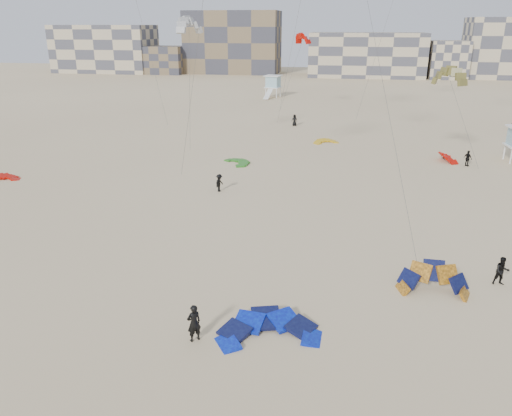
# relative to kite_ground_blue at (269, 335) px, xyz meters

# --- Properties ---
(ground) EXTENTS (320.00, 320.00, 0.00)m
(ground) POSITION_rel_kite_ground_blue_xyz_m (-2.34, 1.68, 0.00)
(ground) COLOR beige
(ground) RESTS_ON ground
(kite_ground_blue) EXTENTS (6.12, 6.30, 2.30)m
(kite_ground_blue) POSITION_rel_kite_ground_blue_xyz_m (0.00, 0.00, 0.00)
(kite_ground_blue) COLOR #063ACF
(kite_ground_blue) RESTS_ON ground
(kite_ground_orange) EXTENTS (4.11, 3.98, 3.91)m
(kite_ground_orange) POSITION_rel_kite_ground_blue_xyz_m (8.49, 5.80, 0.00)
(kite_ground_orange) COLOR #FFA125
(kite_ground_orange) RESTS_ON ground
(kite_ground_green) EXTENTS (4.60, 4.56, 0.60)m
(kite_ground_green) POSITION_rel_kite_ground_blue_xyz_m (-8.30, 31.03, 0.00)
(kite_ground_green) COLOR #1F7A22
(kite_ground_green) RESTS_ON ground
(kite_ground_red_far) EXTENTS (3.35, 3.19, 2.60)m
(kite_ground_red_far) POSITION_rel_kite_ground_blue_xyz_m (14.42, 36.08, 0.00)
(kite_ground_red_far) COLOR #DF0000
(kite_ground_red_far) RESTS_ON ground
(kite_ground_yellow) EXTENTS (4.03, 4.11, 1.17)m
(kite_ground_yellow) POSITION_rel_kite_ground_blue_xyz_m (0.66, 42.86, 0.00)
(kite_ground_yellow) COLOR yellow
(kite_ground_yellow) RESTS_ON ground
(kitesurfer_main) EXTENTS (0.83, 0.81, 1.92)m
(kitesurfer_main) POSITION_rel_kite_ground_blue_xyz_m (-3.44, -1.03, 0.96)
(kitesurfer_main) COLOR black
(kitesurfer_main) RESTS_ON ground
(kitesurfer_b) EXTENTS (0.90, 0.74, 1.73)m
(kitesurfer_b) POSITION_rel_kite_ground_blue_xyz_m (12.47, 7.39, 0.87)
(kitesurfer_b) COLOR black
(kitesurfer_b) RESTS_ON ground
(kitesurfer_c) EXTENTS (0.87, 1.17, 1.61)m
(kitesurfer_c) POSITION_rel_kite_ground_blue_xyz_m (-7.84, 21.24, 0.80)
(kitesurfer_c) COLOR black
(kitesurfer_c) RESTS_ON ground
(kitesurfer_d) EXTENTS (0.95, 1.04, 1.70)m
(kitesurfer_d) POSITION_rel_kite_ground_blue_xyz_m (16.05, 34.24, 0.85)
(kitesurfer_d) COLOR black
(kitesurfer_d) RESTS_ON ground
(kitesurfer_e) EXTENTS (0.83, 0.54, 1.69)m
(kitesurfer_e) POSITION_rel_kite_ground_blue_xyz_m (-4.47, 53.36, 0.84)
(kitesurfer_e) COLOR black
(kitesurfer_e) RESTS_ON ground
(kite_fly_grey) EXTENTS (4.54, 4.79, 14.36)m
(kite_fly_grey) POSITION_rel_kite_ground_blue_xyz_m (-14.28, 34.68, 13.98)
(kite_fly_grey) COLOR silver
(kite_fly_grey) RESTS_ON ground
(kite_fly_olive) EXTENTS (5.61, 5.63, 9.51)m
(kite_fly_olive) POSITION_rel_kite_ground_blue_xyz_m (12.86, 32.89, 9.27)
(kite_fly_olive) COLOR brown
(kite_fly_olive) RESTS_ON ground
(kite_fly_red) EXTENTS (5.39, 5.59, 12.33)m
(kite_fly_red) POSITION_rel_kite_ground_blue_xyz_m (-4.69, 64.88, 11.89)
(kite_fly_red) COLOR #DF0000
(kite_fly_red) RESTS_ON ground
(lifeguard_tower_far) EXTENTS (3.69, 6.36, 4.42)m
(lifeguard_tower_far) POSITION_rel_kite_ground_blue_xyz_m (-12.17, 83.39, 2.19)
(lifeguard_tower_far) COLOR white
(lifeguard_tower_far) RESTS_ON ground
(condo_west_a) EXTENTS (30.00, 15.00, 14.00)m
(condo_west_a) POSITION_rel_kite_ground_blue_xyz_m (-72.34, 131.68, 7.00)
(condo_west_a) COLOR #C2B18E
(condo_west_a) RESTS_ON ground
(condo_west_b) EXTENTS (28.00, 14.00, 18.00)m
(condo_west_b) POSITION_rel_kite_ground_blue_xyz_m (-32.34, 135.68, 9.00)
(condo_west_b) COLOR brown
(condo_west_b) RESTS_ON ground
(condo_mid) EXTENTS (32.00, 16.00, 12.00)m
(condo_mid) POSITION_rel_kite_ground_blue_xyz_m (7.66, 131.68, 6.00)
(condo_mid) COLOR #C2B18E
(condo_mid) RESTS_ON ground
(condo_fill_left) EXTENTS (12.00, 10.00, 8.00)m
(condo_fill_left) POSITION_rel_kite_ground_blue_xyz_m (-52.34, 129.68, 4.00)
(condo_fill_left) COLOR brown
(condo_fill_left) RESTS_ON ground
(condo_fill_right) EXTENTS (10.00, 10.00, 10.00)m
(condo_fill_right) POSITION_rel_kite_ground_blue_xyz_m (29.66, 129.68, 5.00)
(condo_fill_right) COLOR #C2B18E
(condo_fill_right) RESTS_ON ground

